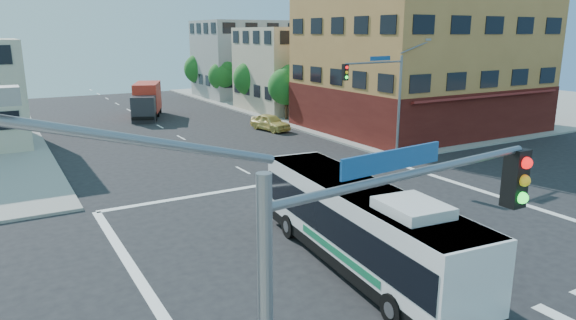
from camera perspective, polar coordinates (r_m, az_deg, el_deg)
ground at (r=22.10m, az=9.66°, el=-8.76°), size 120.00×120.00×0.00m
sidewalk_ne at (r=70.37m, az=13.56°, el=6.74°), size 50.00×50.00×0.15m
corner_building_ne at (r=47.62m, az=14.45°, el=10.44°), size 18.10×15.44×14.00m
building_east_near at (r=58.15m, az=1.31°, el=10.07°), size 12.06×10.06×9.00m
building_east_far at (r=70.43m, az=-4.74°, el=11.11°), size 12.06×10.06×10.00m
signal_mast_ne at (r=34.56m, az=10.42°, el=7.96°), size 7.91×1.13×8.07m
signal_mast_sw at (r=7.32m, az=9.33°, el=-14.70°), size 7.91×1.01×8.07m
street_tree_a at (r=50.45m, az=-0.05°, el=8.43°), size 3.60×3.60×5.53m
street_tree_b at (r=57.47m, az=-4.10°, el=9.24°), size 3.80×3.80×5.79m
street_tree_c at (r=64.75m, az=-7.26°, el=9.43°), size 3.40×3.40×5.29m
street_tree_d at (r=72.14m, az=-9.80°, el=10.13°), size 4.00×4.00×6.03m
transit_bus at (r=18.95m, az=8.05°, el=-7.17°), size 3.58×11.76×3.43m
box_truck at (r=54.48m, az=-15.43°, el=6.31°), size 4.85×7.94×3.45m
parked_car at (r=45.69m, az=-1.99°, el=4.21°), size 2.45×4.48×1.45m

